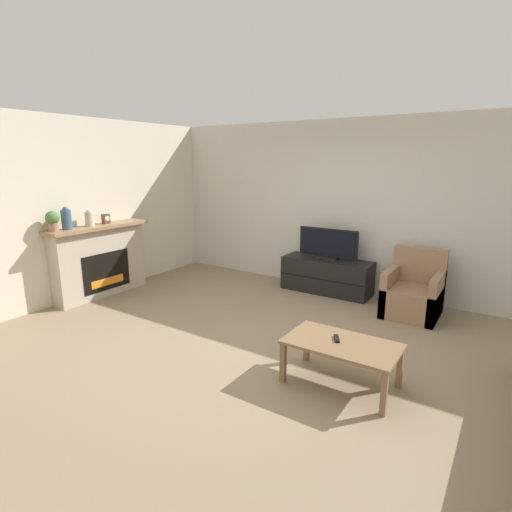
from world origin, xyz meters
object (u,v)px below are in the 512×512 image
Objects in this scene: mantel_vase_centre_left at (89,218)px; tv_stand at (327,276)px; fireplace at (100,260)px; coffee_table at (342,348)px; mantel_vase_left at (66,219)px; mantel_clock at (106,219)px; potted_plant at (53,220)px; armchair at (413,294)px; remote at (337,338)px; tv at (328,245)px.

mantel_vase_centre_left is 0.18× the size of tv_stand.
fireplace is 4.15m from coffee_table.
mantel_vase_left is at bearing -179.06° from coffee_table.
coffee_table is (4.11, -0.58, -0.81)m from mantel_clock.
mantel_vase_left reaches higher than tv_stand.
potted_plant is 0.28× the size of coffee_table.
coffee_table is (4.11, -0.29, -0.86)m from mantel_vase_centre_left.
mantel_vase_left reaches higher than coffee_table.
armchair is at bearing 22.96° from fireplace.
remote is (4.05, 0.10, -0.82)m from mantel_vase_left.
armchair is at bearing -10.51° from tv.
potted_plant is at bearing -136.33° from tv.
armchair is (4.27, 1.94, -0.94)m from mantel_vase_centre_left.
mantel_clock is (0.00, 0.64, -0.08)m from mantel_vase_left.
mantel_vase_left is 0.65m from mantel_clock.
mantel_vase_centre_left is 1.72× the size of mantel_clock.
potted_plant is (0.00, -0.56, 0.04)m from mantel_vase_centre_left.
mantel_clock is at bearing -146.50° from tv.
mantel_vase_left is 3.89m from tv.
fireplace is at bearing 91.40° from potted_plant.
mantel_clock reaches higher than tv.
remote is at bearing -95.75° from armchair.
mantel_vase_left is at bearing -90.07° from mantel_clock.
mantel_vase_left is at bearing 153.21° from remote.
fireplace is at bearing 174.25° from coffee_table.
coffee_table is at bearing 3.74° from potted_plant.
tv is at bearing 35.50° from fireplace.
potted_plant is at bearing -90.00° from mantel_vase_centre_left.
armchair is at bearing 30.35° from potted_plant.
mantel_clock reaches higher than fireplace.
mantel_vase_left is at bearing -151.70° from armchair.
mantel_vase_centre_left reaches higher than remote.
fireplace reaches higher than remote.
tv_stand is 1.59× the size of armchair.
armchair is at bearing 21.19° from mantel_clock.
mantel_vase_left is 4.21m from coffee_table.
mantel_clock is 0.11× the size of tv_stand.
mantel_vase_left is 0.23× the size of tv_stand.
mantel_vase_left is at bearing -90.00° from mantel_vase_centre_left.
mantel_clock reaches higher than remote.
fireplace is at bearing 146.41° from remote.
tv is at bearing 33.50° from mantel_clock.
tv_stand is (2.89, 2.56, -0.99)m from mantel_vase_left.
potted_plant is at bearing -136.31° from tv_stand.
potted_plant is 4.02m from tv.
mantel_vase_centre_left is (0.02, -0.12, 0.66)m from fireplace.
mantel_vase_centre_left is 0.56m from potted_plant.
potted_plant is at bearing -149.65° from armchair.
tv_stand is 0.50m from tv.
tv_stand is (2.90, 2.07, -0.30)m from fireplace.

